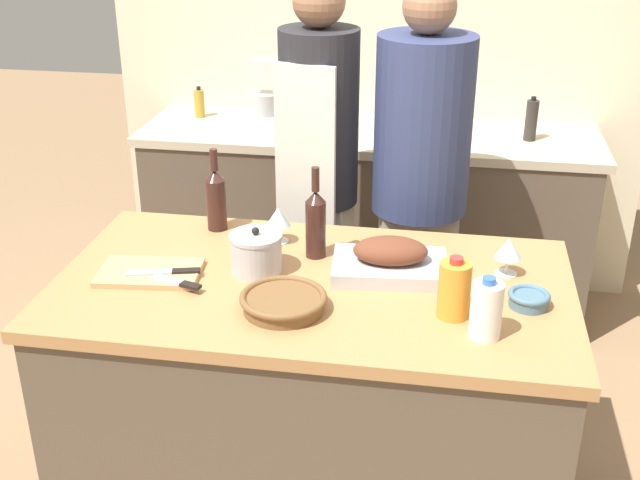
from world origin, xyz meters
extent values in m
cube|color=brown|center=(0.00, 0.00, 0.42)|extent=(1.52, 0.83, 0.83)
cube|color=#B27F4C|center=(0.00, 0.00, 0.85)|extent=(1.57, 0.86, 0.04)
cube|color=brown|center=(0.00, 1.46, 0.43)|extent=(2.07, 0.58, 0.86)
cube|color=beige|center=(0.00, 1.46, 0.88)|extent=(2.13, 0.60, 0.04)
cube|color=beige|center=(0.00, 1.81, 1.27)|extent=(2.63, 0.10, 2.55)
cube|color=#BCBCC1|center=(0.23, 0.09, 0.89)|extent=(0.37, 0.26, 0.04)
ellipsoid|color=brown|center=(0.23, 0.09, 0.95)|extent=(0.24, 0.16, 0.08)
cylinder|color=brown|center=(-0.05, -0.19, 0.89)|extent=(0.23, 0.23, 0.04)
torus|color=brown|center=(-0.05, -0.19, 0.91)|extent=(0.25, 0.25, 0.02)
cube|color=tan|center=(-0.50, -0.04, 0.88)|extent=(0.33, 0.23, 0.02)
cylinder|color=#B7B7BC|center=(-0.18, 0.04, 0.93)|extent=(0.16, 0.16, 0.11)
cylinder|color=#B7B7BC|center=(-0.18, 0.04, 0.99)|extent=(0.16, 0.16, 0.01)
sphere|color=black|center=(-0.18, 0.04, 1.01)|extent=(0.02, 0.02, 0.02)
cylinder|color=slate|center=(0.64, -0.05, 0.89)|extent=(0.11, 0.11, 0.04)
torus|color=slate|center=(0.64, -0.05, 0.91)|extent=(0.12, 0.12, 0.02)
cylinder|color=orange|center=(0.42, -0.14, 0.95)|extent=(0.09, 0.09, 0.16)
cylinder|color=red|center=(0.42, -0.14, 1.04)|extent=(0.04, 0.04, 0.02)
cylinder|color=white|center=(0.51, -0.23, 0.95)|extent=(0.09, 0.09, 0.16)
cylinder|color=#3360B2|center=(0.51, -0.23, 1.04)|extent=(0.04, 0.04, 0.02)
cylinder|color=#381E19|center=(-0.40, 0.33, 0.96)|extent=(0.07, 0.07, 0.18)
cone|color=#381E19|center=(-0.40, 0.33, 1.07)|extent=(0.07, 0.07, 0.03)
cylinder|color=#381E19|center=(-0.40, 0.33, 1.12)|extent=(0.03, 0.03, 0.08)
cylinder|color=#381E19|center=(-0.02, 0.18, 0.96)|extent=(0.07, 0.07, 0.19)
cone|color=#381E19|center=(-0.02, 0.18, 1.08)|extent=(0.07, 0.07, 0.04)
cylinder|color=#381E19|center=(-0.02, 0.18, 1.13)|extent=(0.02, 0.02, 0.08)
cylinder|color=silver|center=(-0.16, 0.26, 0.87)|extent=(0.07, 0.07, 0.00)
cylinder|color=silver|center=(-0.16, 0.26, 0.90)|extent=(0.01, 0.01, 0.05)
cone|color=silver|center=(-0.16, 0.26, 0.96)|extent=(0.08, 0.08, 0.07)
cylinder|color=silver|center=(0.58, 0.15, 0.87)|extent=(0.07, 0.07, 0.00)
cylinder|color=silver|center=(0.58, 0.15, 0.90)|extent=(0.01, 0.01, 0.05)
cone|color=silver|center=(0.58, 0.15, 0.96)|extent=(0.08, 0.08, 0.07)
cube|color=#B7B7BC|center=(-0.50, -0.07, 0.89)|extent=(0.14, 0.07, 0.01)
cube|color=black|center=(-0.39, -0.04, 0.89)|extent=(0.09, 0.05, 0.01)
cube|color=#B7B7BC|center=(-0.42, -0.10, 0.89)|extent=(0.11, 0.06, 0.01)
cube|color=black|center=(-0.34, -0.13, 0.89)|extent=(0.07, 0.04, 0.01)
cube|color=silver|center=(-0.46, 1.47, 0.93)|extent=(0.18, 0.14, 0.06)
cylinder|color=#B7B7BC|center=(-0.49, 1.47, 1.01)|extent=(0.13, 0.13, 0.10)
cube|color=silver|center=(-0.40, 1.47, 1.04)|extent=(0.05, 0.08, 0.17)
cube|color=silver|center=(-0.46, 1.47, 1.17)|extent=(0.17, 0.08, 0.09)
cylinder|color=#332D28|center=(0.73, 1.46, 0.99)|extent=(0.05, 0.05, 0.18)
cylinder|color=black|center=(0.73, 1.46, 1.09)|extent=(0.02, 0.02, 0.02)
cylinder|color=#332D28|center=(0.22, 1.33, 0.99)|extent=(0.05, 0.05, 0.17)
cylinder|color=black|center=(0.22, 1.33, 1.08)|extent=(0.02, 0.02, 0.02)
cylinder|color=#B28E2D|center=(-0.85, 1.56, 0.97)|extent=(0.05, 0.05, 0.13)
cylinder|color=black|center=(-0.85, 1.56, 1.04)|extent=(0.02, 0.02, 0.02)
cube|color=beige|center=(-0.12, 0.80, 0.40)|extent=(0.27, 0.21, 0.81)
cylinder|color=#28282D|center=(-0.12, 0.80, 1.15)|extent=(0.31, 0.31, 0.67)
sphere|color=#996B4C|center=(-0.12, 0.80, 1.58)|extent=(0.20, 0.20, 0.20)
cube|color=silver|center=(-0.15, 0.66, 0.95)|extent=(0.24, 0.06, 0.86)
cube|color=beige|center=(0.28, 0.80, 0.40)|extent=(0.32, 0.25, 0.80)
cylinder|color=navy|center=(0.28, 0.80, 1.14)|extent=(0.37, 0.37, 0.67)
sphere|color=#996B4C|center=(0.28, 0.80, 1.57)|extent=(0.19, 0.19, 0.19)
camera|label=1|loc=(0.39, -2.12, 2.01)|focal=45.00mm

